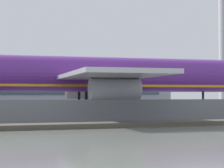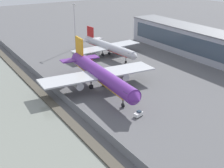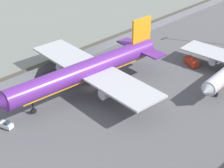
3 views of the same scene
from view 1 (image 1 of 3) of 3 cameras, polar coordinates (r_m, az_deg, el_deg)
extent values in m
plane|color=#565659|center=(65.71, -2.38, -4.34)|extent=(500.00, 500.00, 0.00)
cube|color=#474238|center=(46.45, 4.90, -5.21)|extent=(320.00, 3.00, 0.50)
cube|color=slate|center=(50.54, 2.83, -3.61)|extent=(280.00, 0.08, 2.79)
cylinder|color=slate|center=(50.54, 2.83, -3.61)|extent=(0.10, 0.10, 2.79)
cylinder|color=#602889|center=(66.53, -1.06, 1.26)|extent=(47.69, 8.38, 5.27)
cube|color=orange|center=(66.48, -1.06, 0.01)|extent=(40.52, 6.86, 0.95)
cube|color=#B7BABF|center=(77.13, -4.84, 0.40)|extent=(11.91, 23.41, 0.53)
cube|color=#B7BABF|center=(54.89, -0.56, 1.15)|extent=(11.91, 23.41, 0.53)
cylinder|color=#B7BABF|center=(75.57, -3.53, -0.87)|extent=(6.82, 3.33, 2.90)
cylinder|color=#B7BABF|center=(56.97, 0.36, -0.67)|extent=(6.82, 3.33, 2.90)
cylinder|color=black|center=(72.34, 11.81, -2.24)|extent=(0.37, 0.37, 3.09)
cylinder|color=black|center=(72.37, 11.82, -3.46)|extent=(1.51, 0.68, 1.48)
cylinder|color=black|center=(68.45, -4.33, -2.31)|extent=(0.42, 0.42, 3.09)
cylinder|color=black|center=(68.49, -4.33, -3.60)|extent=(1.77, 1.30, 1.70)
cylinder|color=black|center=(63.02, -3.38, -2.39)|extent=(0.42, 0.42, 3.09)
cylinder|color=black|center=(63.06, -3.38, -3.79)|extent=(1.77, 1.30, 1.70)
cube|color=#9EA3AD|center=(128.91, -14.19, 0.12)|extent=(99.78, 15.20, 13.59)
cube|color=#3D4C5B|center=(121.28, -13.88, 0.54)|extent=(91.80, 0.16, 8.15)
cube|color=#5B5E63|center=(129.29, -14.17, 3.24)|extent=(100.38, 15.80, 0.50)
camera|label=2|loc=(124.39, 66.15, 19.99)|focal=50.00mm
camera|label=3|loc=(160.63, 11.60, 16.66)|focal=60.00mm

